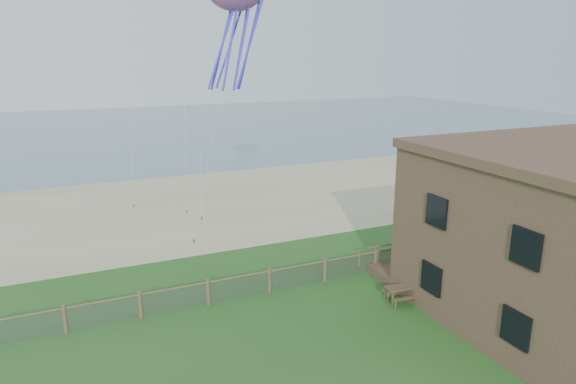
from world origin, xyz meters
name	(u,v)px	position (x,y,z in m)	size (l,w,h in m)	color
ground	(329,358)	(0.00, 0.00, 0.00)	(160.00, 160.00, 0.00)	#25571E
sand_beach	(190,206)	(0.00, 22.00, 0.00)	(72.00, 20.00, 0.02)	tan
ocean	(120,130)	(0.00, 66.00, 0.00)	(160.00, 68.00, 0.02)	slate
chainlink_fence	(269,282)	(0.00, 6.00, 0.55)	(36.20, 0.20, 1.25)	brown
motel_deck	(490,253)	(13.00, 5.00, 0.25)	(15.00, 2.00, 0.50)	brown
picnic_table	(402,294)	(5.27, 2.65, 0.34)	(1.63, 1.23, 0.69)	brown
octopus_kite	(236,24)	(0.35, 11.07, 12.55)	(3.26, 2.30, 6.72)	#D85C22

